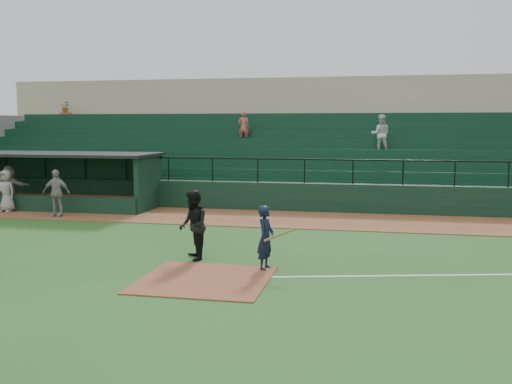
# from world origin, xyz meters

# --- Properties ---
(ground) EXTENTS (90.00, 90.00, 0.00)m
(ground) POSITION_xyz_m (0.00, 0.00, 0.00)
(ground) COLOR #204E19
(ground) RESTS_ON ground
(warning_track) EXTENTS (40.00, 4.00, 0.03)m
(warning_track) POSITION_xyz_m (0.00, 8.00, 0.01)
(warning_track) COLOR brown
(warning_track) RESTS_ON ground
(home_plate_dirt) EXTENTS (3.00, 3.00, 0.03)m
(home_plate_dirt) POSITION_xyz_m (0.00, -1.00, 0.01)
(home_plate_dirt) COLOR brown
(home_plate_dirt) RESTS_ON ground
(stadium_structure) EXTENTS (38.00, 13.08, 6.40)m
(stadium_structure) POSITION_xyz_m (-0.00, 16.46, 2.30)
(stadium_structure) COLOR black
(stadium_structure) RESTS_ON ground
(dugout) EXTENTS (8.90, 3.20, 2.42)m
(dugout) POSITION_xyz_m (-9.75, 9.56, 1.33)
(dugout) COLOR black
(dugout) RESTS_ON ground
(batter_at_plate) EXTENTS (1.04, 0.69, 1.63)m
(batter_at_plate) POSITION_xyz_m (1.23, 0.26, 0.81)
(batter_at_plate) COLOR black
(batter_at_plate) RESTS_ON ground
(umpire) EXTENTS (1.05, 1.14, 1.89)m
(umpire) POSITION_xyz_m (-0.89, 0.93, 0.94)
(umpire) COLOR black
(umpire) RESTS_ON ground
(dugout_player_a) EXTENTS (1.14, 0.60, 1.86)m
(dugout_player_a) POSITION_xyz_m (-8.43, 6.78, 0.96)
(dugout_player_a) COLOR gray
(dugout_player_a) RESTS_ON warning_track
(dugout_player_b) EXTENTS (0.93, 0.70, 1.74)m
(dugout_player_b) POSITION_xyz_m (-11.13, 7.46, 0.90)
(dugout_player_b) COLOR gray
(dugout_player_b) RESTS_ON warning_track
(dugout_player_c) EXTENTS (1.77, 0.66, 1.87)m
(dugout_player_c) POSITION_xyz_m (-11.62, 8.40, 0.97)
(dugout_player_c) COLOR #9E9993
(dugout_player_c) RESTS_ON warning_track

